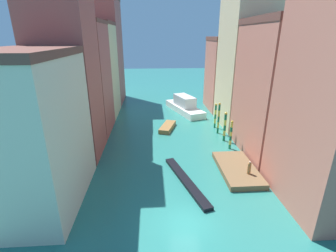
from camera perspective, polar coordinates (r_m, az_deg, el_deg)
ground_plane at (r=42.80m, az=-0.29°, el=0.66°), size 154.00×154.00×0.00m
building_left_0 at (r=23.39m, az=-28.47°, el=-1.26°), size 6.52×11.35×13.52m
building_left_1 at (r=31.38m, az=-22.45°, el=10.10°), size 6.52×7.36×19.25m
building_left_2 at (r=39.29m, az=-18.63°, el=10.33°), size 6.52×8.64×16.55m
building_left_3 at (r=48.00m, az=-16.05°, el=12.40°), size 6.52×9.59×16.82m
building_left_4 at (r=57.55m, az=-14.31°, el=16.44°), size 6.52×10.52×22.17m
building_right_1 at (r=32.69m, az=23.45°, el=7.81°), size 6.52×10.98×16.46m
building_right_2 at (r=42.00m, az=17.41°, el=14.44°), size 6.52×9.90×21.46m
building_right_3 at (r=51.74m, az=13.12°, el=11.75°), size 6.52×9.17×14.28m
waterfront_dock at (r=28.99m, az=15.84°, el=-9.62°), size 3.88×7.70×0.61m
person_on_dock at (r=27.49m, az=18.45°, el=-9.28°), size 0.36×0.36×1.50m
mooring_pole_0 at (r=33.49m, az=14.48°, el=-1.94°), size 0.35×0.35×4.04m
mooring_pole_1 at (r=35.81m, az=13.14°, el=-0.07°), size 0.39×0.39×4.37m
mooring_pole_2 at (r=38.37m, az=11.74°, el=1.85°), size 0.34×0.34×4.94m
mooring_pole_3 at (r=40.84m, az=11.00°, el=2.45°), size 0.35×0.35×4.15m
vaporetto_white at (r=49.14m, az=3.85°, el=4.72°), size 6.86×12.03×3.26m
gondola_black at (r=26.16m, az=4.19°, el=-12.64°), size 3.69×9.66×0.38m
motorboat_0 at (r=40.03m, az=-0.12°, el=-0.22°), size 3.19×5.38×0.70m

